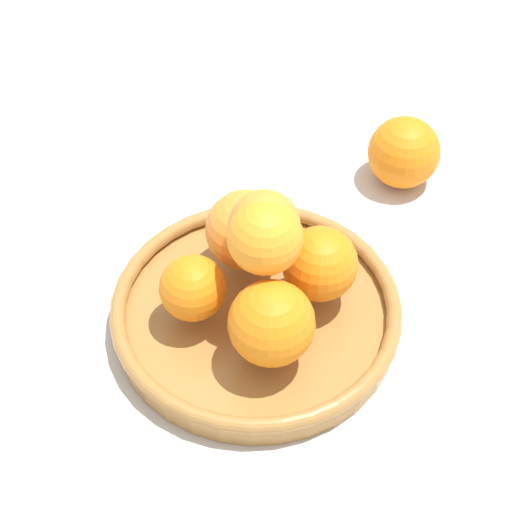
{
  "coord_description": "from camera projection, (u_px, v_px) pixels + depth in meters",
  "views": [
    {
      "loc": [
        -0.32,
        0.44,
        0.69
      ],
      "look_at": [
        0.0,
        0.0,
        0.1
      ],
      "focal_mm": 60.0,
      "sensor_mm": 36.0,
      "label": 1
    }
  ],
  "objects": [
    {
      "name": "fruit_bowl",
      "position": [
        256.0,
        313.0,
        0.86
      ],
      "size": [
        0.29,
        0.29,
        0.04
      ],
      "color": "#A57238",
      "rests_on": "ground_plane"
    },
    {
      "name": "stray_orange",
      "position": [
        404.0,
        152.0,
        0.99
      ],
      "size": [
        0.08,
        0.08,
        0.08
      ],
      "primitive_type": "sphere",
      "color": "orange",
      "rests_on": "ground_plane"
    },
    {
      "name": "orange_pile",
      "position": [
        263.0,
        262.0,
        0.81
      ],
      "size": [
        0.17,
        0.17,
        0.13
      ],
      "color": "orange",
      "rests_on": "fruit_bowl"
    },
    {
      "name": "ground_plane",
      "position": [
        256.0,
        324.0,
        0.87
      ],
      "size": [
        4.0,
        4.0,
        0.0
      ],
      "primitive_type": "plane",
      "color": "beige"
    }
  ]
}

